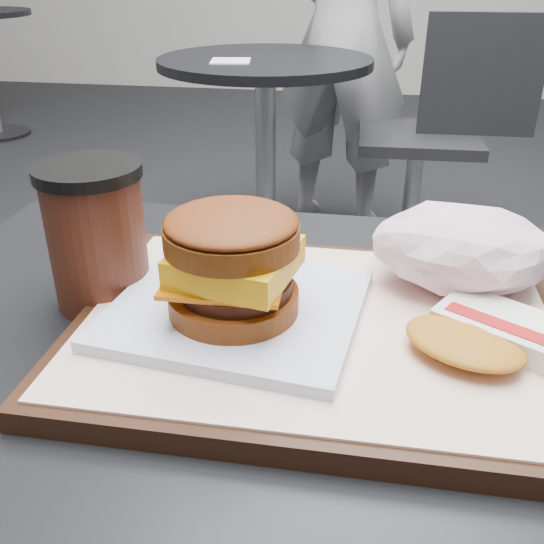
{
  "coord_description": "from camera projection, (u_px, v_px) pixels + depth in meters",
  "views": [
    {
      "loc": [
        0.01,
        -0.37,
        1.04
      ],
      "look_at": [
        -0.05,
        0.02,
        0.83
      ],
      "focal_mm": 40.0,
      "sensor_mm": 36.0,
      "label": 1
    }
  ],
  "objects": [
    {
      "name": "serving_tray",
      "position": [
        317.0,
        330.0,
        0.48
      ],
      "size": [
        0.38,
        0.28,
        0.02
      ],
      "color": "black",
      "rests_on": "customer_table"
    },
    {
      "name": "crumpled_wrapper",
      "position": [
        462.0,
        248.0,
        0.51
      ],
      "size": [
        0.15,
        0.12,
        0.07
      ],
      "primitive_type": null,
      "color": "white",
      "rests_on": "serving_tray"
    },
    {
      "name": "hash_brown",
      "position": [
        485.0,
        333.0,
        0.44
      ],
      "size": [
        0.14,
        0.12,
        0.02
      ],
      "color": "white",
      "rests_on": "serving_tray"
    },
    {
      "name": "customer_table",
      "position": [
        328.0,
        536.0,
        0.54
      ],
      "size": [
        0.8,
        0.6,
        0.77
      ],
      "color": "#A5A5AA",
      "rests_on": "ground"
    },
    {
      "name": "napkin",
      "position": [
        231.0,
        61.0,
        1.87
      ],
      "size": [
        0.14,
        0.14,
        0.0
      ],
      "primitive_type": "cube",
      "rotation": [
        0.0,
        0.0,
        0.15
      ],
      "color": "white",
      "rests_on": "neighbor_table"
    },
    {
      "name": "neighbor_chair",
      "position": [
        439.0,
        124.0,
        2.14
      ],
      "size": [
        0.61,
        0.43,
        0.88
      ],
      "color": "#AFAFB4",
      "rests_on": "ground"
    },
    {
      "name": "neighbor_table",
      "position": [
        265.0,
        119.0,
        2.05
      ],
      "size": [
        0.7,
        0.7,
        0.75
      ],
      "color": "black",
      "rests_on": "ground"
    },
    {
      "name": "breakfast_sandwich",
      "position": [
        234.0,
        274.0,
        0.46
      ],
      "size": [
        0.21,
        0.19,
        0.09
      ],
      "color": "white",
      "rests_on": "serving_tray"
    },
    {
      "name": "coffee_cup",
      "position": [
        97.0,
        235.0,
        0.51
      ],
      "size": [
        0.09,
        0.09,
        0.13
      ],
      "color": "#3E180E",
      "rests_on": "customer_table"
    },
    {
      "name": "patron",
      "position": [
        342.0,
        35.0,
        2.34
      ],
      "size": [
        0.63,
        0.48,
        1.53
      ],
      "primitive_type": "imported",
      "rotation": [
        0.0,
        0.0,
        2.92
      ],
      "color": "#BABABF",
      "rests_on": "ground"
    }
  ]
}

